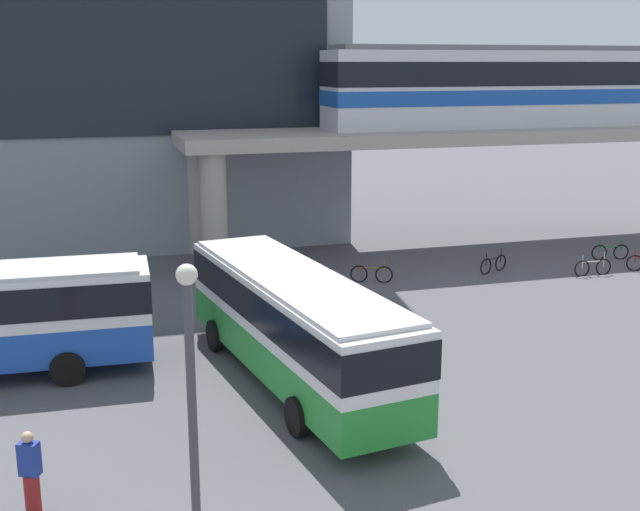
{
  "coord_description": "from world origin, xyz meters",
  "views": [
    {
      "loc": [
        -6.32,
        -17.36,
        8.96
      ],
      "look_at": [
        1.48,
        9.4,
        2.2
      ],
      "focal_mm": 44.79,
      "sensor_mm": 36.0,
      "label": 1
    }
  ],
  "objects": [
    {
      "name": "pedestrian_waiting_near_stop",
      "position": [
        -7.84,
        -1.74,
        0.86
      ],
      "size": [
        0.47,
        0.41,
        1.82
      ],
      "color": "maroon",
      "rests_on": "ground_plane"
    },
    {
      "name": "bicycle_silver",
      "position": [
        14.3,
        11.3,
        0.36
      ],
      "size": [
        1.79,
        0.1,
        1.04
      ],
      "color": "black",
      "rests_on": "ground_plane"
    },
    {
      "name": "ground_plane",
      "position": [
        0.0,
        10.0,
        0.0
      ],
      "size": [
        120.0,
        120.0,
        0.0
      ],
      "primitive_type": "plane",
      "color": "#515156"
    },
    {
      "name": "bicycle_brown",
      "position": [
        4.76,
        12.95,
        0.36
      ],
      "size": [
        1.68,
        0.74,
        1.04
      ],
      "color": "black",
      "rests_on": "ground_plane"
    },
    {
      "name": "train",
      "position": [
        13.57,
        18.03,
        7.88
      ],
      "size": [
        18.39,
        2.96,
        3.84
      ],
      "color": "silver",
      "rests_on": "elevated_platform"
    },
    {
      "name": "lamp_post",
      "position": [
        -4.91,
        -4.83,
        3.46
      ],
      "size": [
        0.36,
        0.36,
        5.81
      ],
      "color": "#3F3F44",
      "rests_on": "ground_plane"
    },
    {
      "name": "station_building",
      "position": [
        -6.98,
        26.32,
        10.54
      ],
      "size": [
        26.5,
        12.39,
        21.07
      ],
      "color": "gray",
      "rests_on": "ground_plane"
    },
    {
      "name": "bicycle_green",
      "position": [
        16.81,
        13.58,
        0.36
      ],
      "size": [
        1.76,
        0.42,
        1.04
      ],
      "color": "black",
      "rests_on": "ground_plane"
    },
    {
      "name": "bus_main",
      "position": [
        -1.03,
        3.41,
        1.99
      ],
      "size": [
        4.2,
        11.3,
        3.22
      ],
      "color": "#268C33",
      "rests_on": "ground_plane"
    },
    {
      "name": "elevated_platform",
      "position": [
        12.71,
        18.03,
        5.07
      ],
      "size": [
        30.5,
        6.24,
        5.91
      ],
      "color": "#9E9B93",
      "rests_on": "ground_plane"
    },
    {
      "name": "bicycle_black",
      "position": [
        10.45,
        13.01,
        0.36
      ],
      "size": [
        1.65,
        0.81,
        1.04
      ],
      "color": "black",
      "rests_on": "ground_plane"
    }
  ]
}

